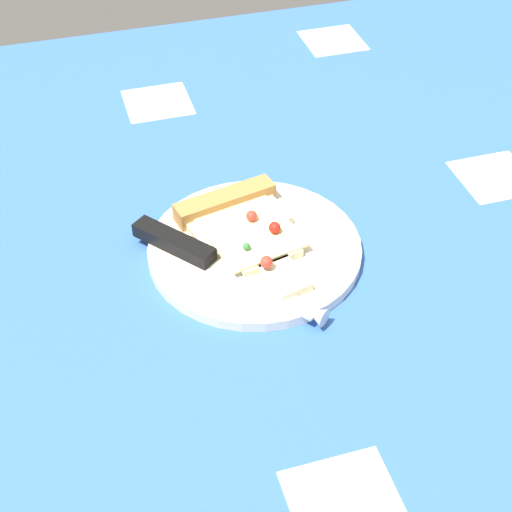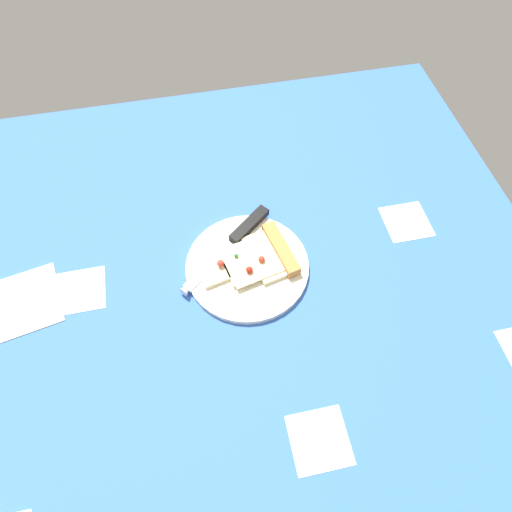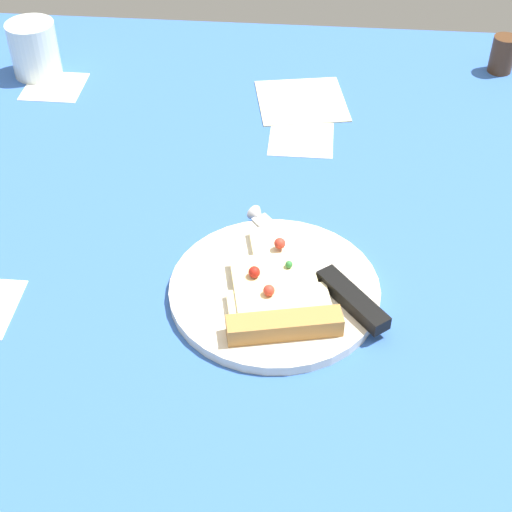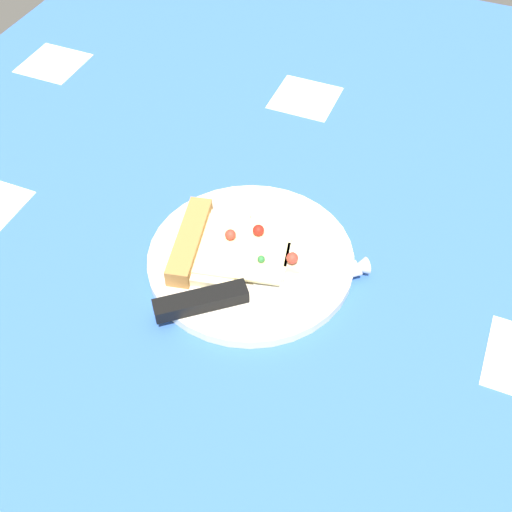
# 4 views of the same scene
# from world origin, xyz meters

# --- Properties ---
(ground_plane) EXTENTS (1.25, 1.25, 0.03)m
(ground_plane) POSITION_xyz_m (-0.00, -0.00, -0.01)
(ground_plane) COLOR #3360B7
(ground_plane) RESTS_ON ground
(plate) EXTENTS (0.23, 0.23, 0.01)m
(plate) POSITION_xyz_m (0.09, -0.05, 0.01)
(plate) COLOR silver
(plate) RESTS_ON ground_plane
(pizza_slice) EXTENTS (0.13, 0.19, 0.03)m
(pizza_slice) POSITION_xyz_m (0.10, -0.07, 0.02)
(pizza_slice) COLOR beige
(pizza_slice) RESTS_ON plate
(knife) EXTENTS (0.17, 0.20, 0.02)m
(knife) POSITION_xyz_m (0.15, -0.04, 0.02)
(knife) COLOR silver
(knife) RESTS_ON plate
(drinking_glass) EXTENTS (0.07, 0.07, 0.08)m
(drinking_glass) POSITION_xyz_m (-0.32, 0.42, 0.04)
(drinking_glass) COLOR silver
(drinking_glass) RESTS_ON ground_plane
(pepper_shaker) EXTENTS (0.04, 0.04, 0.06)m
(pepper_shaker) POSITION_xyz_m (0.42, 0.49, 0.03)
(pepper_shaker) COLOR #4C2D19
(pepper_shaker) RESTS_ON ground_plane
(napkin) EXTENTS (0.15, 0.15, 0.00)m
(napkin) POSITION_xyz_m (0.11, 0.37, 0.00)
(napkin) COLOR beige
(napkin) RESTS_ON ground_plane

